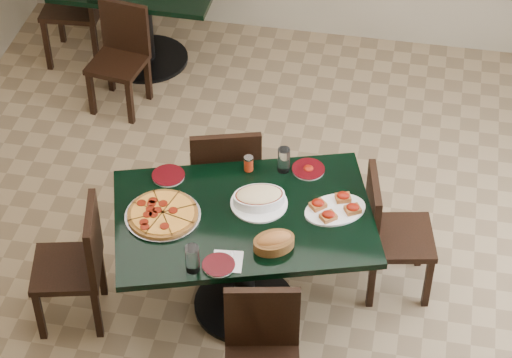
% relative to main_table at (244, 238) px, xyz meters
% --- Properties ---
extents(floor, '(5.50, 5.50, 0.00)m').
position_rel_main_table_xyz_m(floor, '(0.09, 0.26, -0.57)').
color(floor, olive).
rests_on(floor, ground).
extents(main_table, '(1.62, 1.29, 0.75)m').
position_rel_main_table_xyz_m(main_table, '(0.00, 0.00, 0.00)').
color(main_table, black).
rests_on(main_table, floor).
extents(back_table, '(1.19, 0.87, 0.75)m').
position_rel_main_table_xyz_m(back_table, '(-1.26, 2.36, -0.04)').
color(back_table, black).
rests_on(back_table, floor).
extents(chair_far, '(0.52, 0.52, 0.90)m').
position_rel_main_table_xyz_m(chair_far, '(-0.23, 0.58, -0.07)').
color(chair_far, black).
rests_on(chair_far, floor).
extents(chair_near, '(0.46, 0.46, 0.83)m').
position_rel_main_table_xyz_m(chair_near, '(0.23, -0.69, -0.11)').
color(chair_near, black).
rests_on(chair_near, floor).
extents(chair_right, '(0.46, 0.46, 0.84)m').
position_rel_main_table_xyz_m(chair_right, '(0.79, 0.33, -0.10)').
color(chair_right, black).
rests_on(chair_right, floor).
extents(chair_left, '(0.47, 0.47, 0.83)m').
position_rel_main_table_xyz_m(chair_left, '(-0.90, -0.24, -0.11)').
color(chair_left, black).
rests_on(chair_left, floor).
extents(back_chair_near, '(0.43, 0.43, 0.80)m').
position_rel_main_table_xyz_m(back_chair_near, '(-1.28, 1.82, -0.13)').
color(back_chair_near, black).
rests_on(back_chair_near, floor).
extents(pepperoni_pizza, '(0.42, 0.42, 0.04)m').
position_rel_main_table_xyz_m(pepperoni_pizza, '(-0.43, -0.09, 0.20)').
color(pepperoni_pizza, '#AFAEB5').
rests_on(pepperoni_pizza, main_table).
extents(lasagna_casserole, '(0.33, 0.32, 0.09)m').
position_rel_main_table_xyz_m(lasagna_casserole, '(0.07, 0.10, 0.23)').
color(lasagna_casserole, white).
rests_on(lasagna_casserole, main_table).
extents(bread_basket, '(0.27, 0.25, 0.10)m').
position_rel_main_table_xyz_m(bread_basket, '(0.21, -0.21, 0.22)').
color(bread_basket, brown).
rests_on(bread_basket, main_table).
extents(bruschetta_platter, '(0.43, 0.39, 0.05)m').
position_rel_main_table_xyz_m(bruschetta_platter, '(0.49, 0.13, 0.21)').
color(bruschetta_platter, white).
rests_on(bruschetta_platter, main_table).
extents(side_plate_near, '(0.17, 0.17, 0.02)m').
position_rel_main_table_xyz_m(side_plate_near, '(-0.05, -0.40, 0.19)').
color(side_plate_near, white).
rests_on(side_plate_near, main_table).
extents(side_plate_far_r, '(0.19, 0.19, 0.03)m').
position_rel_main_table_xyz_m(side_plate_far_r, '(0.29, 0.44, 0.19)').
color(side_plate_far_r, white).
rests_on(side_plate_far_r, main_table).
extents(side_plate_far_l, '(0.19, 0.19, 0.02)m').
position_rel_main_table_xyz_m(side_plate_far_l, '(-0.49, 0.23, 0.19)').
color(side_plate_far_l, white).
rests_on(side_plate_far_l, main_table).
extents(napkin_setting, '(0.17, 0.17, 0.01)m').
position_rel_main_table_xyz_m(napkin_setting, '(-0.01, -0.36, 0.18)').
color(napkin_setting, silver).
rests_on(napkin_setting, main_table).
extents(water_glass_a, '(0.07, 0.07, 0.15)m').
position_rel_main_table_xyz_m(water_glass_a, '(0.15, 0.41, 0.26)').
color(water_glass_a, silver).
rests_on(water_glass_a, main_table).
extents(water_glass_b, '(0.07, 0.07, 0.16)m').
position_rel_main_table_xyz_m(water_glass_b, '(-0.18, -0.45, 0.26)').
color(water_glass_b, silver).
rests_on(water_glass_b, main_table).
extents(pepper_shaker, '(0.05, 0.05, 0.09)m').
position_rel_main_table_xyz_m(pepper_shaker, '(-0.05, 0.38, 0.23)').
color(pepper_shaker, '#C53D15').
rests_on(pepper_shaker, main_table).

